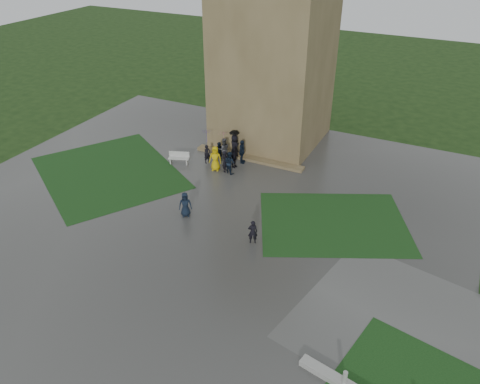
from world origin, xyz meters
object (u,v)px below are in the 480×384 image
at_px(tower, 275,31).
at_px(pedestrian_near, 253,232).
at_px(bench, 179,158).
at_px(pedestrian_mid, 185,204).

distance_m(tower, pedestrian_near, 17.00).
height_order(bench, pedestrian_near, pedestrian_near).
height_order(tower, pedestrian_mid, tower).
bearing_deg(bench, pedestrian_mid, -74.47).
relative_size(bench, pedestrian_mid, 1.00).
bearing_deg(bench, tower, 37.95).
xyz_separation_m(tower, pedestrian_mid, (-0.25, -13.39, -8.14)).
relative_size(tower, pedestrian_mid, 10.77).
xyz_separation_m(tower, pedestrian_near, (4.80, -14.09, -8.21)).
distance_m(bench, pedestrian_mid, 7.40).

